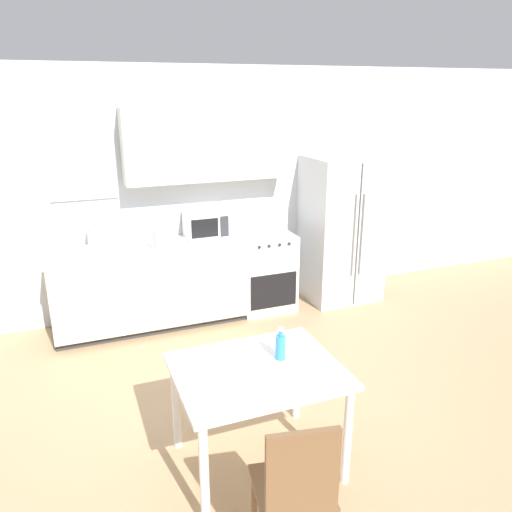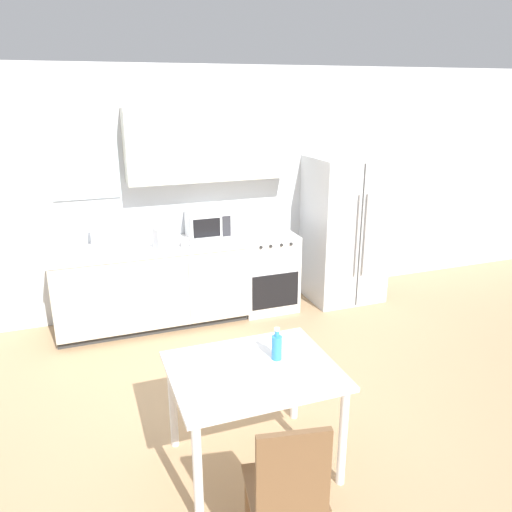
# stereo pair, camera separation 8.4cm
# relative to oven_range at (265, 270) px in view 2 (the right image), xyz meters

# --- Properties ---
(ground_plane) EXTENTS (12.00, 12.00, 0.00)m
(ground_plane) POSITION_rel_oven_range_xyz_m (-0.91, -1.64, -0.45)
(ground_plane) COLOR tan
(wall_back) EXTENTS (12.00, 0.38, 2.70)m
(wall_back) POSITION_rel_oven_range_xyz_m (-0.86, 0.31, 1.01)
(wall_back) COLOR silver
(wall_back) RESTS_ON ground_plane
(kitchen_counter) EXTENTS (2.01, 0.68, 0.89)m
(kitchen_counter) POSITION_rel_oven_range_xyz_m (-1.32, -0.01, 0.00)
(kitchen_counter) COLOR #333333
(kitchen_counter) RESTS_ON ground_plane
(oven_range) EXTENTS (0.63, 0.65, 0.90)m
(oven_range) POSITION_rel_oven_range_xyz_m (0.00, 0.00, 0.00)
(oven_range) COLOR white
(oven_range) RESTS_ON ground_plane
(refrigerator) EXTENTS (0.85, 0.76, 1.72)m
(refrigerator) POSITION_rel_oven_range_xyz_m (0.99, -0.04, 0.41)
(refrigerator) COLOR silver
(refrigerator) RESTS_ON ground_plane
(kitchen_sink) EXTENTS (0.64, 0.43, 0.24)m
(kitchen_sink) POSITION_rel_oven_range_xyz_m (-1.86, -0.01, 0.46)
(kitchen_sink) COLOR #B7BABC
(kitchen_sink) RESTS_ON kitchen_counter
(microwave) EXTENTS (0.46, 0.32, 0.28)m
(microwave) POSITION_rel_oven_range_xyz_m (-0.63, 0.13, 0.58)
(microwave) COLOR silver
(microwave) RESTS_ON kitchen_counter
(coffee_mug) EXTENTS (0.11, 0.08, 0.10)m
(coffee_mug) POSITION_rel_oven_range_xyz_m (-0.96, -0.18, 0.49)
(coffee_mug) COLOR white
(coffee_mug) RESTS_ON kitchen_counter
(grocery_bag_0) EXTENTS (0.22, 0.20, 0.30)m
(grocery_bag_0) POSITION_rel_oven_range_xyz_m (-1.17, -0.18, 0.57)
(grocery_bag_0) COLOR white
(grocery_bag_0) RESTS_ON kitchen_counter
(dining_table) EXTENTS (1.06, 0.85, 0.74)m
(dining_table) POSITION_rel_oven_range_xyz_m (-1.02, -2.42, 0.19)
(dining_table) COLOR white
(dining_table) RESTS_ON ground_plane
(dining_chair_near) EXTENTS (0.46, 0.46, 0.93)m
(dining_chair_near) POSITION_rel_oven_range_xyz_m (-1.12, -3.23, 0.09)
(dining_chair_near) COLOR brown
(dining_chair_near) RESTS_ON ground_plane
(drink_bottle) EXTENTS (0.07, 0.07, 0.23)m
(drink_bottle) POSITION_rel_oven_range_xyz_m (-0.83, -2.36, 0.39)
(drink_bottle) COLOR #338CD8
(drink_bottle) RESTS_ON dining_table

